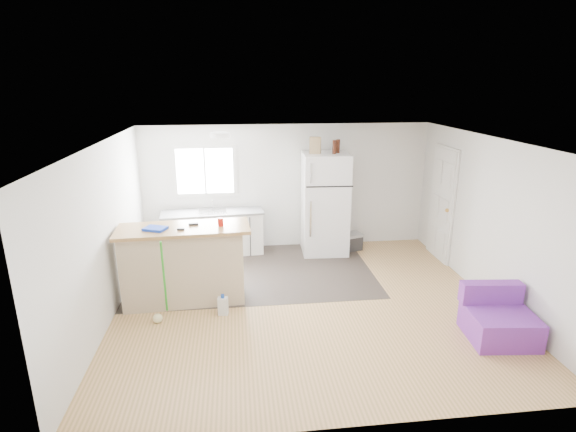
# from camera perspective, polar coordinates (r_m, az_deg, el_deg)

# --- Properties ---
(room) EXTENTS (5.51, 5.01, 2.41)m
(room) POSITION_cam_1_polar(r_m,az_deg,el_deg) (6.33, 2.47, -1.42)
(room) COLOR #A27D43
(room) RESTS_ON ground
(vinyl_zone) EXTENTS (4.05, 2.50, 0.00)m
(vinyl_zone) POSITION_cam_1_polar(r_m,az_deg,el_deg) (7.86, -4.37, -7.06)
(vinyl_zone) COLOR #2C2521
(vinyl_zone) RESTS_ON floor
(window) EXTENTS (1.18, 0.06, 0.98)m
(window) POSITION_cam_1_polar(r_m,az_deg,el_deg) (8.59, -10.50, 5.64)
(window) COLOR white
(window) RESTS_ON back_wall
(interior_door) EXTENTS (0.11, 0.92, 2.10)m
(interior_door) POSITION_cam_1_polar(r_m,az_deg,el_deg) (8.62, 18.93, 1.39)
(interior_door) COLOR white
(interior_door) RESTS_ON right_wall
(ceiling_fixture) EXTENTS (0.30, 0.30, 0.07)m
(ceiling_fixture) POSITION_cam_1_polar(r_m,az_deg,el_deg) (7.18, -8.62, 10.11)
(ceiling_fixture) COLOR white
(ceiling_fixture) RESTS_ON ceiling
(kitchen_cabinets) EXTENTS (1.92, 0.73, 1.11)m
(kitchen_cabinets) POSITION_cam_1_polar(r_m,az_deg,el_deg) (8.60, -9.44, -2.05)
(kitchen_cabinets) COLOR white
(kitchen_cabinets) RESTS_ON floor
(peninsula) EXTENTS (1.92, 0.82, 1.16)m
(peninsula) POSITION_cam_1_polar(r_m,az_deg,el_deg) (6.82, -13.10, -5.98)
(peninsula) COLOR #C8B291
(peninsula) RESTS_ON floor
(refrigerator) EXTENTS (0.88, 0.83, 1.91)m
(refrigerator) POSITION_cam_1_polar(r_m,az_deg,el_deg) (8.48, 4.70, 1.59)
(refrigerator) COLOR white
(refrigerator) RESTS_ON floor
(cooler) EXTENTS (0.51, 0.42, 0.33)m
(cooler) POSITION_cam_1_polar(r_m,az_deg,el_deg) (8.84, 7.90, -3.23)
(cooler) COLOR #2B2B2E
(cooler) RESTS_ON floor
(purple_seat) EXTENTS (0.86, 0.82, 0.65)m
(purple_seat) POSITION_cam_1_polar(r_m,az_deg,el_deg) (6.49, 25.15, -11.87)
(purple_seat) COLOR purple
(purple_seat) RESTS_ON floor
(cleaner_jug) EXTENTS (0.15, 0.12, 0.31)m
(cleaner_jug) POSITION_cam_1_polar(r_m,az_deg,el_deg) (6.52, -8.25, -11.21)
(cleaner_jug) COLOR silver
(cleaner_jug) RESTS_ON floor
(mop) EXTENTS (0.22, 0.34, 1.19)m
(mop) POSITION_cam_1_polar(r_m,az_deg,el_deg) (6.49, -15.98, -10.87)
(mop) COLOR green
(mop) RESTS_ON floor
(red_cup) EXTENTS (0.10, 0.10, 0.12)m
(red_cup) POSITION_cam_1_polar(r_m,az_deg,el_deg) (6.55, -8.56, -0.76)
(red_cup) COLOR red
(red_cup) RESTS_ON peninsula
(blue_tray) EXTENTS (0.36, 0.32, 0.04)m
(blue_tray) POSITION_cam_1_polar(r_m,az_deg,el_deg) (6.59, -16.50, -1.54)
(blue_tray) COLOR blue
(blue_tray) RESTS_ON peninsula
(tool_a) EXTENTS (0.14, 0.06, 0.03)m
(tool_a) POSITION_cam_1_polar(r_m,az_deg,el_deg) (6.67, -11.92, -1.02)
(tool_a) COLOR black
(tool_a) RESTS_ON peninsula
(tool_b) EXTENTS (0.10, 0.05, 0.03)m
(tool_b) POSITION_cam_1_polar(r_m,az_deg,el_deg) (6.49, -13.46, -1.65)
(tool_b) COLOR black
(tool_b) RESTS_ON peninsula
(cardboard_box) EXTENTS (0.22, 0.15, 0.30)m
(cardboard_box) POSITION_cam_1_polar(r_m,az_deg,el_deg) (8.18, 3.48, 8.95)
(cardboard_box) COLOR tan
(cardboard_box) RESTS_ON refrigerator
(bottle_left) EXTENTS (0.08, 0.08, 0.25)m
(bottle_left) POSITION_cam_1_polar(r_m,az_deg,el_deg) (8.19, 5.89, 8.72)
(bottle_left) COLOR #38150A
(bottle_left) RESTS_ON refrigerator
(bottle_right) EXTENTS (0.09, 0.09, 0.25)m
(bottle_right) POSITION_cam_1_polar(r_m,az_deg,el_deg) (8.30, 6.37, 8.81)
(bottle_right) COLOR #38150A
(bottle_right) RESTS_ON refrigerator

